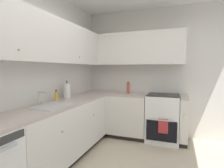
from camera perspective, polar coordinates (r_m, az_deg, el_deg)
The scene contains 14 objects.
wall_back at distance 2.74m, azimuth -26.29°, elevation 2.61°, with size 4.18×0.05×2.68m, color silver.
wall_right at distance 3.98m, azimuth 14.31°, elevation 3.48°, with size 0.05×3.21×2.68m, color silver.
lower_cabinets_back at distance 3.02m, azimuth -15.16°, elevation -14.35°, with size 2.03×0.62×0.87m.
countertop_back at distance 2.90m, azimuth -15.34°, elevation -5.93°, with size 3.23×0.60×0.04m, color #B7A89E.
lower_cabinets_right at distance 3.85m, azimuth 7.64°, elevation -10.03°, with size 0.62×1.55×0.87m.
countertop_right at distance 3.76m, azimuth 7.71°, elevation -3.38°, with size 0.60×1.55×0.03m.
oven_range at distance 3.78m, azimuth 15.75°, elevation -10.09°, with size 0.68×0.62×1.06m.
upper_cabinets_back at distance 2.84m, azimuth -20.05°, elevation 12.99°, with size 2.91×0.34×0.66m.
upper_cabinets_right at distance 3.90m, azimuth 6.53°, elevation 10.92°, with size 0.32×2.09×0.66m.
sink at distance 2.67m, azimuth -18.22°, elevation -7.40°, with size 0.56×0.40×0.10m.
faucet at distance 2.78m, azimuth -21.58°, elevation -3.77°, with size 0.07×0.16×0.19m.
soap_bottle at distance 3.06m, azimuth -17.16°, elevation -3.60°, with size 0.05×0.05×0.18m.
paper_towel_roll at distance 3.26m, azimuth -13.99°, elevation -2.07°, with size 0.11×0.11×0.32m.
oil_bottle at distance 3.78m, azimuth 5.13°, elevation -1.30°, with size 0.07×0.07×0.24m.
Camera 1 is at (-1.89, -0.41, 1.42)m, focal length 29.02 mm.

